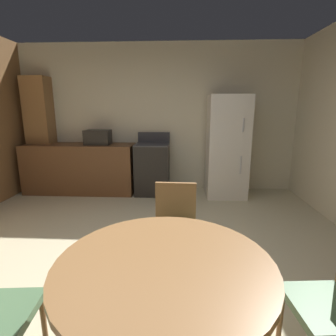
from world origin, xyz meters
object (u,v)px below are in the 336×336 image
Objects in this scene: oven_range at (153,168)px; microwave at (98,137)px; chair_north at (175,225)px; refrigerator at (227,147)px; dining_table at (165,289)px.

microwave is at bearing -179.79° from oven_range.
microwave reaches higher than chair_north.
oven_range is 2.50× the size of microwave.
refrigerator is 2.31m from microwave.
dining_table is at bearing 0.00° from chair_north.
dining_table is 1.32× the size of chair_north.
dining_table is at bearing -104.70° from refrigerator.
dining_table is (-0.88, -3.35, -0.28)m from refrigerator.
oven_range is 2.47m from chair_north.
dining_table is (0.44, -3.40, 0.13)m from oven_range.
oven_range is 1.38m from refrigerator.
dining_table is at bearing -67.23° from microwave.
oven_range is 0.96× the size of dining_table.
chair_north is at bearing -58.94° from microwave.
microwave is (-0.98, -0.00, 0.56)m from oven_range.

